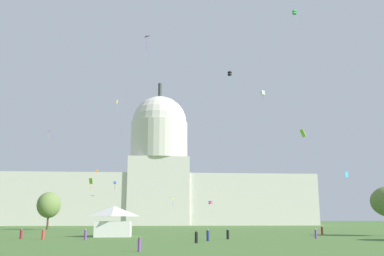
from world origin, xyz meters
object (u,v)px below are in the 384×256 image
at_px(kite_green_high, 295,12).
at_px(kite_yellow_low, 172,199).
at_px(person_black_aisle_center, 228,234).
at_px(kite_turquoise_low, 172,199).
at_px(kite_black_mid, 230,74).
at_px(person_red_mid_left, 43,235).
at_px(event_tent, 114,221).
at_px(kite_red_low, 93,197).
at_px(kite_gold_high, 117,103).
at_px(person_red_mid_center, 322,231).
at_px(kite_cyan_low, 347,174).
at_px(person_purple_back_right, 139,245).
at_px(person_maroon_edge_west, 21,234).
at_px(kite_white_high, 263,93).
at_px(kite_pink_mid, 49,133).
at_px(person_navy_lawn_far_right, 208,236).
at_px(capitol_building, 158,181).
at_px(kite_lime_low_b, 303,133).
at_px(kite_orange_mid, 97,171).
at_px(tree_west_far, 49,205).
at_px(kite_lime_low, 91,182).
at_px(person_purple_edge_east, 316,234).
at_px(person_black_front_left, 196,237).
at_px(person_purple_back_left, 85,235).
at_px(kite_violet_high, 145,38).
at_px(kite_magenta_low, 210,202).
at_px(kite_blue_low, 115,182).

height_order(kite_green_high, kite_yellow_low, kite_green_high).
relative_size(person_black_aisle_center, kite_turquoise_low, 0.96).
bearing_deg(kite_black_mid, person_red_mid_left, -17.17).
xyz_separation_m(event_tent, kite_red_low, (-14.24, 69.79, 7.75)).
bearing_deg(kite_gold_high, person_red_mid_center, 114.05).
bearing_deg(kite_red_low, kite_cyan_low, 150.00).
relative_size(person_purple_back_right, kite_turquoise_low, 0.87).
bearing_deg(kite_turquoise_low, person_black_aisle_center, -157.74).
xyz_separation_m(person_red_mid_left, kite_black_mid, (33.12, 11.81, 32.41)).
xyz_separation_m(person_maroon_edge_west, kite_cyan_low, (66.12, 20.66, 12.51)).
bearing_deg(kite_black_mid, person_black_aisle_center, 39.68).
relative_size(kite_white_high, kite_pink_mid, 1.38).
height_order(person_navy_lawn_far_right, kite_pink_mid, kite_pink_mid).
distance_m(capitol_building, kite_lime_low_b, 144.18).
height_order(person_maroon_edge_west, person_red_mid_left, person_red_mid_left).
distance_m(kite_yellow_low, kite_red_low, 27.78).
bearing_deg(person_navy_lawn_far_right, kite_orange_mid, -156.57).
bearing_deg(tree_west_far, kite_lime_low, -54.27).
distance_m(person_red_mid_center, person_purple_edge_east, 17.25).
relative_size(person_black_front_left, kite_yellow_low, 0.65).
distance_m(person_black_aisle_center, kite_yellow_low, 82.12).
xyz_separation_m(person_purple_edge_east, kite_white_high, (5.34, 52.81, 40.74)).
bearing_deg(person_black_front_left, person_purple_back_left, -142.10).
height_order(kite_lime_low, kite_white_high, kite_white_high).
xyz_separation_m(kite_green_high, kite_orange_mid, (-60.79, 75.64, -34.93)).
relative_size(person_purple_edge_east, person_red_mid_left, 0.98).
height_order(tree_west_far, kite_black_mid, kite_black_mid).
bearing_deg(kite_green_high, kite_cyan_low, -49.05).
distance_m(kite_lime_low, kite_orange_mid, 68.52).
xyz_separation_m(person_purple_back_left, kite_yellow_low, (16.72, 82.18, 9.05)).
distance_m(kite_turquoise_low, kite_lime_low_b, 69.90).
bearing_deg(kite_white_high, kite_violet_high, -87.97).
height_order(kite_green_high, kite_lime_low_b, kite_green_high).
bearing_deg(event_tent, person_purple_edge_east, -16.37).
relative_size(kite_magenta_low, kite_gold_high, 0.30).
xyz_separation_m(kite_white_high, kite_lime_low_b, (-11.65, -66.94, -26.21)).
distance_m(person_red_mid_left, person_black_front_left, 26.49).
bearing_deg(kite_violet_high, person_purple_edge_east, -8.29).
xyz_separation_m(tree_west_far, kite_gold_high, (16.38, 26.49, 38.99)).
xyz_separation_m(event_tent, kite_pink_mid, (-23.67, 42.25, 24.93)).
bearing_deg(kite_violet_high, kite_white_high, 64.27).
xyz_separation_m(person_maroon_edge_west, kite_red_low, (0.13, 77.36, 9.78)).
distance_m(tree_west_far, person_red_mid_left, 61.24).
xyz_separation_m(kite_white_high, kite_violet_high, (-36.23, -13.95, 10.85)).
distance_m(kite_violet_high, kite_gold_high, 49.02).
distance_m(person_purple_edge_east, person_black_aisle_center, 15.28).
xyz_separation_m(tree_west_far, kite_blue_low, (18.89, 3.96, 7.15)).
height_order(person_red_mid_left, kite_green_high, kite_green_high).
height_order(kite_blue_low, kite_pink_mid, kite_pink_mid).
bearing_deg(kite_black_mid, person_navy_lawn_far_right, 32.05).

